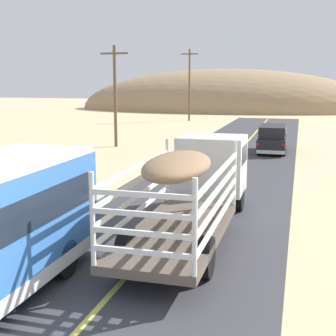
{
  "coord_description": "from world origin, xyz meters",
  "views": [
    {
      "loc": [
        4.16,
        -5.39,
        5.04
      ],
      "look_at": [
        0.0,
        9.48,
        2.18
      ],
      "focal_mm": 50.5,
      "sensor_mm": 36.0,
      "label": 1
    }
  ],
  "objects_px": {
    "car_far": "(273,138)",
    "livestock_truck": "(201,175)",
    "power_pole_far": "(189,83)",
    "power_pole_mid": "(115,93)"
  },
  "relations": [
    {
      "from": "livestock_truck",
      "to": "power_pole_far",
      "type": "distance_m",
      "value": 44.43
    },
    {
      "from": "livestock_truck",
      "to": "car_far",
      "type": "relative_size",
      "value": 2.1
    },
    {
      "from": "livestock_truck",
      "to": "car_far",
      "type": "xyz_separation_m",
      "value": [
        1.45,
        18.01,
        -0.7
      ]
    },
    {
      "from": "car_far",
      "to": "livestock_truck",
      "type": "bearing_deg",
      "value": -94.61
    },
    {
      "from": "power_pole_mid",
      "to": "power_pole_far",
      "type": "distance_m",
      "value": 25.01
    },
    {
      "from": "livestock_truck",
      "to": "car_far",
      "type": "height_order",
      "value": "livestock_truck"
    },
    {
      "from": "power_pole_far",
      "to": "car_far",
      "type": "bearing_deg",
      "value": -64.62
    },
    {
      "from": "livestock_truck",
      "to": "power_pole_far",
      "type": "height_order",
      "value": "power_pole_far"
    },
    {
      "from": "power_pole_mid",
      "to": "power_pole_far",
      "type": "relative_size",
      "value": 0.86
    },
    {
      "from": "power_pole_mid",
      "to": "power_pole_far",
      "type": "bearing_deg",
      "value": 90.0
    }
  ]
}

